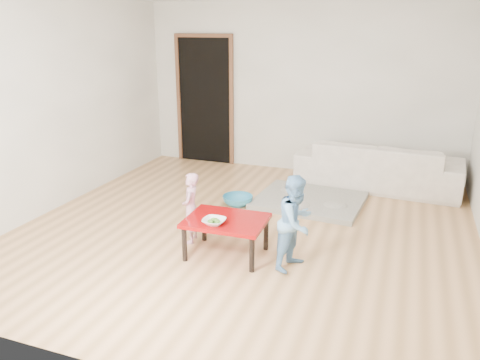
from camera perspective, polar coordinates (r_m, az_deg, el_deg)
The scene contains 13 objects.
floor at distance 5.41m, azimuth 0.73°, elevation -5.93°, with size 5.00×5.00×0.01m, color #AE7E4A.
back_wall at distance 7.40m, azimuth 7.35°, elevation 10.96°, with size 5.00×0.02×2.60m, color white.
left_wall at distance 6.30m, azimuth -21.47°, elevation 8.62°, with size 0.02×5.00×2.60m, color white.
doorway at distance 7.93m, azimuth -4.25°, elevation 9.52°, with size 1.02×0.08×2.11m, color brown, non-canonical shape.
sofa at distance 6.98m, azimuth 16.48°, elevation 1.78°, with size 2.26×0.88×0.66m, color white.
cushion at distance 6.78m, azimuth 14.50°, elevation 2.90°, with size 0.44×0.39×0.12m, color orange.
red_table at distance 4.74m, azimuth -1.68°, elevation -6.95°, with size 0.79×0.59×0.40m, color #8B0708, non-canonical shape.
bowl at distance 4.53m, azimuth -3.18°, elevation -5.08°, with size 0.22×0.22×0.05m, color white.
broccoli at distance 4.53m, azimuth -3.18°, elevation -5.07°, with size 0.12×0.12×0.06m, color #2D5919, non-canonical shape.
child_pink at distance 4.99m, azimuth -6.01°, elevation -3.41°, with size 0.28×0.18×0.77m, color #CF5E8A.
child_blue at distance 4.44m, azimuth 6.85°, elevation -5.16°, with size 0.45×0.35×0.92m, color #67A7F0.
basin at distance 6.09m, azimuth -0.28°, elevation -2.49°, with size 0.39×0.39×0.12m, color teal.
blanket at distance 6.23m, azimuth 8.48°, elevation -2.47°, with size 1.34×1.12×0.07m, color #A7A493, non-canonical shape.
Camera 1 is at (1.64, -4.66, 2.21)m, focal length 35.00 mm.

